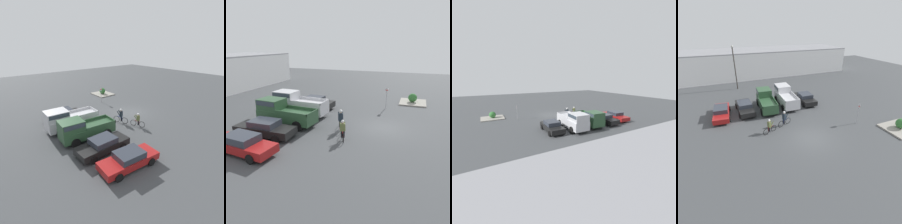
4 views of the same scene
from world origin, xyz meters
TOP-DOWN VIEW (x-y plane):
  - ground_plane at (0.00, 0.00)m, footprint 80.00×80.00m
  - sedan_0 at (-7.79, 8.00)m, footprint 2.20×4.87m
  - sedan_1 at (-4.99, 8.35)m, footprint 2.00×4.76m
  - pickup_truck_0 at (-2.15, 8.64)m, footprint 2.42×5.45m
  - pickup_truck_1 at (0.63, 8.80)m, footprint 2.37×5.53m
  - sedan_2 at (3.41, 8.12)m, footprint 2.09×4.33m
  - cyclist_0 at (-1.57, 3.30)m, footprint 1.70×0.76m
  - cyclist_1 at (-3.48, 2.47)m, footprint 1.58×0.72m
  - fire_lane_sign at (6.11, 0.63)m, footprint 0.10×0.30m
  - curb_island at (9.57, -2.16)m, footprint 3.51×3.06m
  - shrub at (9.52, -2.08)m, footprint 1.03×1.03m

SIDE VIEW (x-z plane):
  - ground_plane at x=0.00m, z-range 0.00..0.00m
  - curb_island at x=9.57m, z-range 0.00..0.15m
  - shrub at x=9.52m, z-range 0.15..1.18m
  - sedan_0 at x=-7.79m, z-range 0.01..1.33m
  - sedan_1 at x=-4.99m, z-range 0.01..1.34m
  - sedan_2 at x=3.41m, z-range 0.00..1.37m
  - cyclist_1 at x=-3.48m, z-range -0.01..1.59m
  - cyclist_0 at x=-1.57m, z-range 0.00..1.77m
  - pickup_truck_0 at x=-2.15m, z-range 0.04..2.28m
  - pickup_truck_1 at x=0.63m, z-range 0.04..2.42m
  - fire_lane_sign at x=6.11m, z-range 0.25..2.65m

